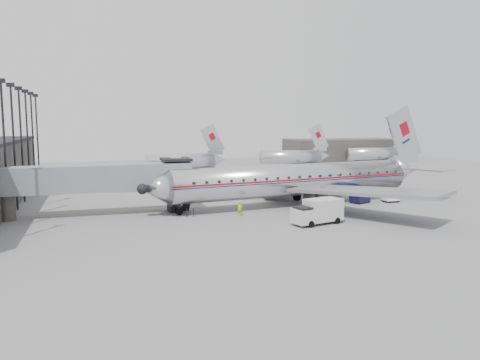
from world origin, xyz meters
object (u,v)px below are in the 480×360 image
(baggage_cart_navy, at_px, (360,195))
(baggage_cart_white, at_px, (391,196))
(airliner, at_px, (300,180))
(ramp_worker, at_px, (240,209))
(service_van, at_px, (318,211))

(baggage_cart_navy, xyz_separation_m, baggage_cart_white, (4.34, -0.60, -0.17))
(airliner, bearing_deg, ramp_worker, -161.64)
(baggage_cart_white, bearing_deg, airliner, 171.63)
(airliner, bearing_deg, baggage_cart_navy, -15.26)
(baggage_cart_navy, distance_m, baggage_cart_white, 4.38)
(service_van, xyz_separation_m, ramp_worker, (-6.57, 6.43, -0.54))
(airliner, xyz_separation_m, service_van, (-2.89, -11.03, -1.91))
(baggage_cart_white, relative_size, ramp_worker, 1.21)
(ramp_worker, bearing_deg, airliner, 20.36)
(ramp_worker, bearing_deg, baggage_cart_navy, 5.65)
(service_van, xyz_separation_m, baggage_cart_navy, (11.06, 9.92, -0.37))
(airliner, height_order, service_van, airliner)
(airliner, distance_m, baggage_cart_navy, 8.55)
(baggage_cart_navy, xyz_separation_m, ramp_worker, (-17.63, -3.49, -0.17))
(service_van, xyz_separation_m, baggage_cart_white, (15.39, 9.33, -0.54))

